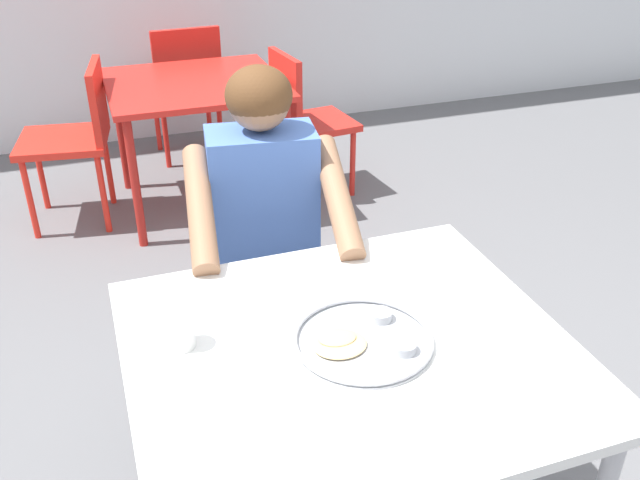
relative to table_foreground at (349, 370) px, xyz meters
The scene contains 9 objects.
table_foreground is the anchor object (origin of this frame).
thali_tray 0.09m from the table_foreground, ahead, with size 0.33×0.33×0.03m.
drinking_cup 0.41m from the table_foreground, 160.57° to the left, with size 0.07×0.07×0.09m.
chair_foreground 0.92m from the table_foreground, 89.24° to the left, with size 0.44×0.46×0.83m.
diner_foreground 0.68m from the table_foreground, 90.99° to the left, with size 0.55×0.59×1.20m.
table_background_red 2.35m from the table_foreground, 88.55° to the left, with size 0.89×0.85×0.71m.
chair_red_left 2.45m from the table_foreground, 103.05° to the left, with size 0.50×0.49×0.83m.
chair_red_right 2.40m from the table_foreground, 74.54° to the left, with size 0.44×0.43×0.82m.
chair_red_far 3.04m from the table_foreground, 87.79° to the left, with size 0.44×0.41×0.85m.
Camera 1 is at (-0.60, -1.25, 1.76)m, focal length 39.20 mm.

